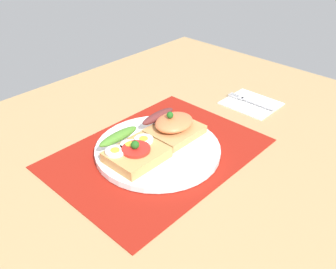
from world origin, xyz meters
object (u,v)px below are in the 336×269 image
at_px(plate, 158,149).
at_px(sandwich_salmon, 173,126).
at_px(fork, 250,101).
at_px(napkin, 251,103).
at_px(sandwich_egg_tomato, 133,151).

height_order(plate, sandwich_salmon, sandwich_salmon).
bearing_deg(fork, napkin, -71.41).
height_order(sandwich_salmon, napkin, sandwich_salmon).
relative_size(plate, napkin, 2.01).
bearing_deg(sandwich_salmon, fork, -6.68).
relative_size(sandwich_salmon, fork, 0.83).
height_order(plate, sandwich_egg_tomato, sandwich_egg_tomato).
bearing_deg(napkin, sandwich_egg_tomato, 174.97).
xyz_separation_m(plate, fork, (0.31, -0.02, -0.00)).
distance_m(sandwich_egg_tomato, sandwich_salmon, 0.11).
bearing_deg(plate, napkin, -4.07).
bearing_deg(sandwich_egg_tomato, plate, -10.25).
height_order(plate, napkin, plate).
bearing_deg(sandwich_egg_tomato, napkin, -5.03).
distance_m(sandwich_egg_tomato, napkin, 0.37).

